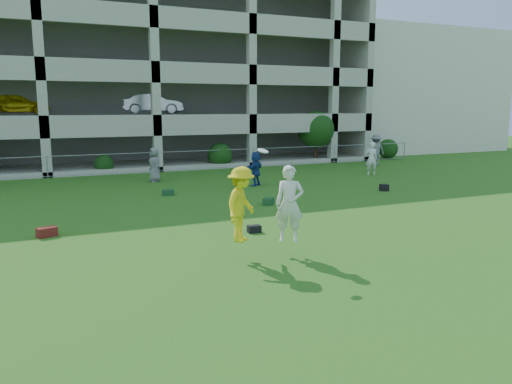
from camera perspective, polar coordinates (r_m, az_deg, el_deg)
name	(u,v)px	position (r m, az deg, el deg)	size (l,w,h in m)	color
ground	(343,266)	(12.27, 9.94, -8.34)	(100.00, 100.00, 0.00)	#235114
stucco_building	(384,93)	(47.89, 14.38, 10.93)	(16.00, 14.00, 10.00)	beige
bystander_c	(155,165)	(25.76, -11.52, 3.08)	(0.85, 0.55, 1.74)	slate
bystander_d	(256,169)	(23.97, -0.05, 2.68)	(1.53, 0.49, 1.65)	navy
bystander_e	(371,159)	(28.44, 13.06, 3.75)	(0.67, 0.44, 1.84)	silver
bystander_f	(376,150)	(33.27, 13.54, 4.70)	(1.29, 0.74, 2.00)	slate
bag_red_a	(47,232)	(15.92, -22.79, -4.24)	(0.55, 0.30, 0.28)	#560E17
bag_black_b	(254,229)	(15.17, -0.21, -4.24)	(0.40, 0.25, 0.22)	black
bag_green_c	(268,201)	(19.42, 1.42, -1.07)	(0.50, 0.35, 0.26)	#163D1B
crate_d	(384,188)	(23.30, 14.43, 0.49)	(0.35, 0.35, 0.30)	black
bag_green_g	(168,192)	(21.76, -10.01, -0.05)	(0.50, 0.30, 0.25)	#153B1E
frisbee_contest	(256,204)	(12.36, -0.03, -1.40)	(2.34, 1.34, 2.42)	yellow
parking_garage	(128,75)	(37.97, -14.41, 12.84)	(30.00, 14.00, 12.00)	#9E998C
fence	(159,162)	(29.55, -11.05, 3.43)	(36.06, 0.06, 1.20)	gray
shrub_row	(228,143)	(31.47, -3.19, 5.62)	(34.38, 2.52, 3.50)	#163D11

